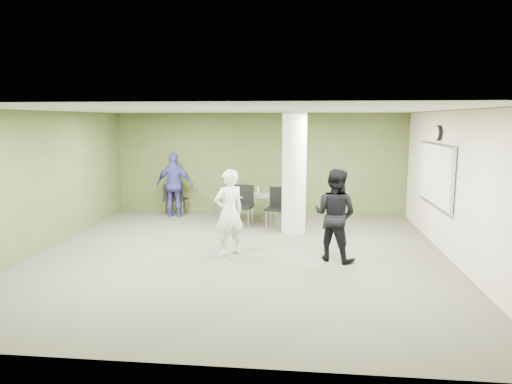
# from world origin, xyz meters

# --- Properties ---
(floor) EXTENTS (8.00, 8.00, 0.00)m
(floor) POSITION_xyz_m (0.00, 0.00, 0.00)
(floor) COLOR #4A4C3B
(floor) RESTS_ON ground
(ceiling) EXTENTS (8.00, 8.00, 0.00)m
(ceiling) POSITION_xyz_m (0.00, 0.00, 2.80)
(ceiling) COLOR white
(ceiling) RESTS_ON wall_back
(wall_back) EXTENTS (8.00, 2.80, 0.02)m
(wall_back) POSITION_xyz_m (0.00, 4.00, 1.40)
(wall_back) COLOR #405628
(wall_back) RESTS_ON floor
(wall_left) EXTENTS (0.02, 8.00, 2.80)m
(wall_left) POSITION_xyz_m (-4.00, 0.00, 1.40)
(wall_left) COLOR #405628
(wall_left) RESTS_ON floor
(wall_right_cream) EXTENTS (0.02, 8.00, 2.80)m
(wall_right_cream) POSITION_xyz_m (4.00, 0.00, 1.40)
(wall_right_cream) COLOR beige
(wall_right_cream) RESTS_ON floor
(column) EXTENTS (0.56, 0.56, 2.80)m
(column) POSITION_xyz_m (1.00, 2.00, 1.40)
(column) COLOR silver
(column) RESTS_ON floor
(whiteboard) EXTENTS (0.05, 2.30, 1.30)m
(whiteboard) POSITION_xyz_m (3.92, 1.20, 1.50)
(whiteboard) COLOR silver
(whiteboard) RESTS_ON wall_right_cream
(wall_clock) EXTENTS (0.06, 0.32, 0.32)m
(wall_clock) POSITION_xyz_m (3.92, 1.20, 2.35)
(wall_clock) COLOR black
(wall_clock) RESTS_ON wall_right_cream
(folding_table) EXTENTS (1.55, 0.81, 0.96)m
(folding_table) POSITION_xyz_m (-0.17, 3.05, 0.66)
(folding_table) COLOR gray
(folding_table) RESTS_ON floor
(wastebasket) EXTENTS (0.28, 0.28, 0.32)m
(wastebasket) POSITION_xyz_m (-0.96, 3.47, 0.16)
(wastebasket) COLOR #4C4C4C
(wastebasket) RESTS_ON floor
(chair_back_left) EXTENTS (0.54, 0.54, 0.87)m
(chair_back_left) POSITION_xyz_m (-2.41, 3.57, 0.51)
(chair_back_left) COLOR black
(chair_back_left) RESTS_ON floor
(chair_back_right) EXTENTS (0.49, 0.49, 0.91)m
(chair_back_right) POSITION_xyz_m (-2.23, 3.57, 0.53)
(chair_back_right) COLOR black
(chair_back_right) RESTS_ON floor
(chair_table_left) EXTENTS (0.56, 0.56, 1.01)m
(chair_table_left) POSITION_xyz_m (-0.27, 2.58, 0.59)
(chair_table_left) COLOR black
(chair_table_left) RESTS_ON floor
(chair_table_right) EXTENTS (0.58, 0.58, 0.98)m
(chair_table_right) POSITION_xyz_m (0.59, 2.47, 0.57)
(chair_table_right) COLOR black
(chair_table_right) RESTS_ON floor
(woman_white) EXTENTS (0.73, 0.69, 1.68)m
(woman_white) POSITION_xyz_m (-0.20, 0.07, 0.84)
(woman_white) COLOR white
(woman_white) RESTS_ON floor
(man_black) EXTENTS (1.05, 0.97, 1.73)m
(man_black) POSITION_xyz_m (1.81, -0.06, 0.87)
(man_black) COLOR black
(man_black) RESTS_ON floor
(man_blue) EXTENTS (1.06, 0.51, 1.75)m
(man_blue) POSITION_xyz_m (-2.24, 3.40, 0.87)
(man_blue) COLOR #3E3C97
(man_blue) RESTS_ON floor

